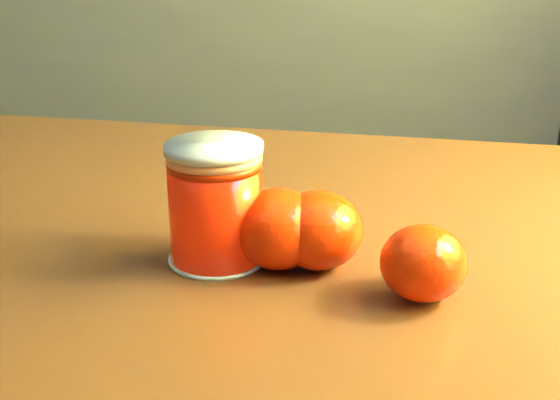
{
  "coord_description": "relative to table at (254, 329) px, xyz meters",
  "views": [
    {
      "loc": [
        0.97,
        -0.53,
        0.97
      ],
      "look_at": [
        0.97,
        0.04,
        0.75
      ],
      "focal_mm": 50.0,
      "sensor_mm": 36.0,
      "label": 1
    }
  ],
  "objects": [
    {
      "name": "orange_front",
      "position": [
        0.05,
        -0.06,
        0.12
      ],
      "size": [
        0.09,
        0.09,
        0.06
      ],
      "primitive_type": "ellipsoid",
      "rotation": [
        0.0,
        0.0,
        0.42
      ],
      "color": "#FF2D05",
      "rests_on": "table"
    },
    {
      "name": "juice_glass",
      "position": [
        -0.03,
        -0.05,
        0.14
      ],
      "size": [
        0.07,
        0.07,
        0.09
      ],
      "rotation": [
        0.0,
        0.0,
        0.38
      ],
      "color": "red",
      "rests_on": "table"
    },
    {
      "name": "orange_back",
      "position": [
        0.02,
        -0.06,
        0.12
      ],
      "size": [
        0.09,
        0.09,
        0.06
      ],
      "primitive_type": "ellipsoid",
      "rotation": [
        0.0,
        0.0,
        0.3
      ],
      "color": "#FF2D05",
      "rests_on": "table"
    },
    {
      "name": "orange_extra",
      "position": [
        0.12,
        -0.11,
        0.12
      ],
      "size": [
        0.08,
        0.08,
        0.05
      ],
      "primitive_type": "ellipsoid",
      "rotation": [
        0.0,
        0.0,
        -0.39
      ],
      "color": "#FF2D05",
      "rests_on": "table"
    },
    {
      "name": "table",
      "position": [
        0.0,
        0.0,
        0.0
      ],
      "size": [
        1.05,
        0.83,
        0.71
      ],
      "rotation": [
        0.0,
        0.0,
        -0.19
      ],
      "color": "brown",
      "rests_on": "ground"
    }
  ]
}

